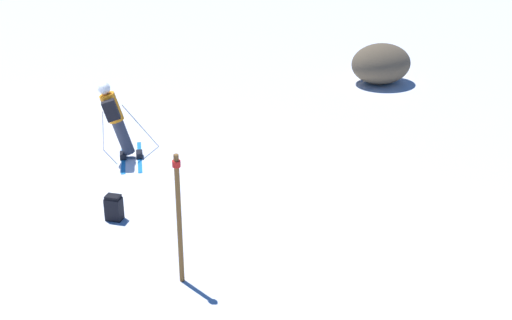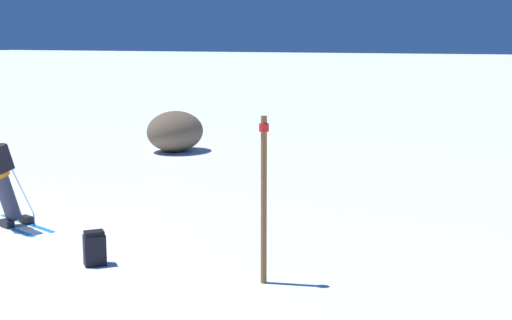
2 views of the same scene
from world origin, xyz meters
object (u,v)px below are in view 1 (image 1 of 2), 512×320
(spare_backpack, at_px, (114,208))
(skier, at_px, (115,117))
(exposed_boulder_0, at_px, (381,64))
(trail_marker, at_px, (179,214))

(spare_backpack, bearing_deg, skier, 113.59)
(skier, height_order, exposed_boulder_0, skier)
(skier, distance_m, spare_backpack, 2.92)
(spare_backpack, relative_size, exposed_boulder_0, 0.28)
(spare_backpack, bearing_deg, exposed_boulder_0, 67.98)
(skier, xyz_separation_m, trail_marker, (0.45, 5.16, 0.20))
(trail_marker, bearing_deg, skier, -94.98)
(skier, relative_size, trail_marker, 0.82)
(exposed_boulder_0, bearing_deg, skier, 13.31)
(exposed_boulder_0, bearing_deg, trail_marker, 38.82)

